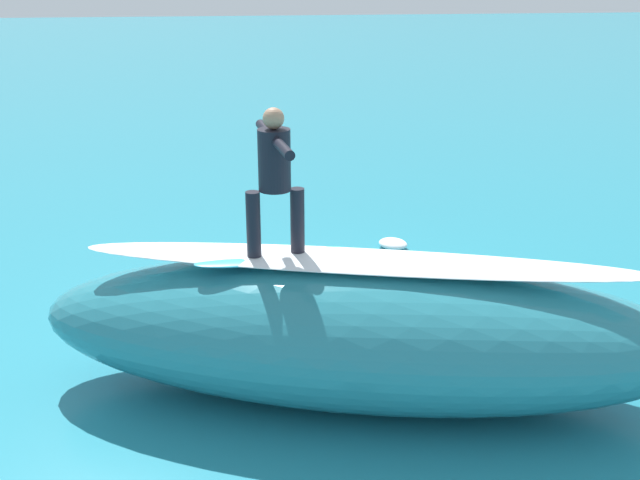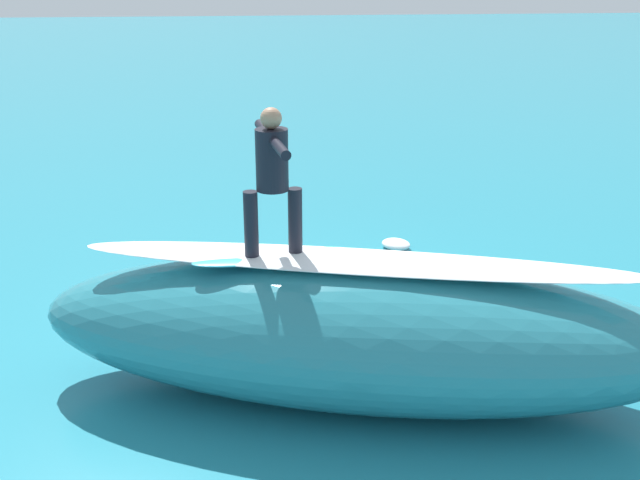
% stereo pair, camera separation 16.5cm
% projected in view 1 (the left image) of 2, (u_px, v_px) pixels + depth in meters
% --- Properties ---
extents(ground_plane, '(120.00, 120.00, 0.00)m').
position_uv_depth(ground_plane, '(346.00, 318.00, 11.61)').
color(ground_plane, teal).
extents(wave_crest, '(8.12, 4.24, 1.74)m').
position_uv_depth(wave_crest, '(359.00, 332.00, 9.29)').
color(wave_crest, teal).
rests_on(wave_crest, ground_plane).
extents(wave_foam_lip, '(6.60, 2.48, 0.08)m').
position_uv_depth(wave_foam_lip, '(361.00, 261.00, 8.98)').
color(wave_foam_lip, white).
rests_on(wave_foam_lip, wave_crest).
extents(surfboard_riding, '(1.97, 0.74, 0.08)m').
position_uv_depth(surfboard_riding, '(276.00, 257.00, 9.11)').
color(surfboard_riding, '#33B2D1').
rests_on(surfboard_riding, wave_crest).
extents(surfer_riding, '(0.68, 1.62, 1.71)m').
position_uv_depth(surfer_riding, '(275.00, 171.00, 8.75)').
color(surfer_riding, black).
rests_on(surfer_riding, surfboard_riding).
extents(surfboard_paddling, '(1.69, 2.41, 0.08)m').
position_uv_depth(surfboard_paddling, '(351.00, 280.00, 12.85)').
color(surfboard_paddling, '#EAE5C6').
rests_on(surfboard_paddling, ground_plane).
extents(surfer_paddling, '(0.96, 1.46, 0.29)m').
position_uv_depth(surfer_paddling, '(356.00, 274.00, 12.71)').
color(surfer_paddling, black).
rests_on(surfer_paddling, surfboard_paddling).
extents(foam_patch_near, '(0.71, 0.72, 0.17)m').
position_uv_depth(foam_patch_near, '(393.00, 244.00, 14.34)').
color(foam_patch_near, white).
rests_on(foam_patch_near, ground_plane).
extents(foam_patch_mid, '(1.32, 1.32, 0.16)m').
position_uv_depth(foam_patch_mid, '(237.00, 282.00, 12.68)').
color(foam_patch_mid, white).
rests_on(foam_patch_mid, ground_plane).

